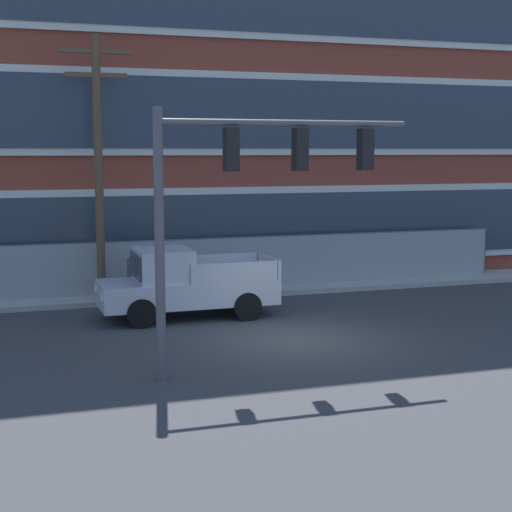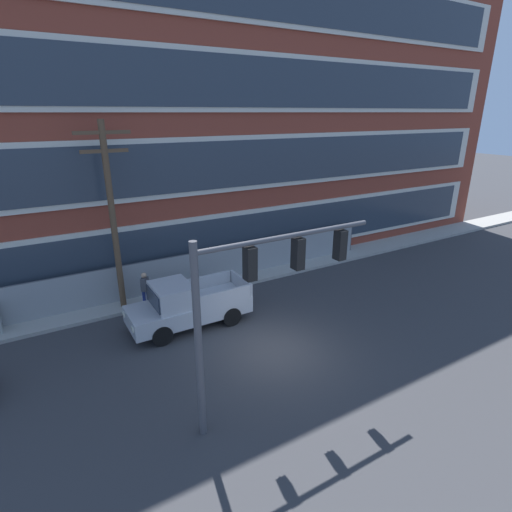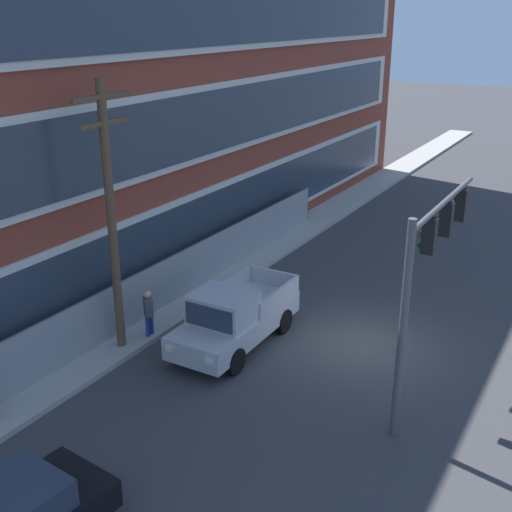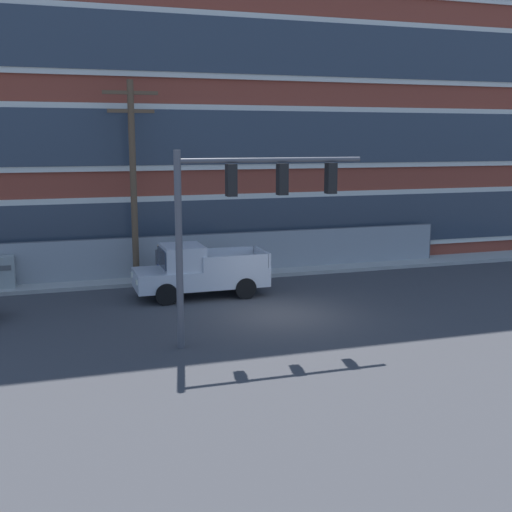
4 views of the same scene
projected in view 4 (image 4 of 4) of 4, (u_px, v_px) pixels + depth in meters
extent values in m
plane|color=#38383A|center=(281.00, 315.00, 21.73)|extent=(160.00, 160.00, 0.00)
cube|color=#9E9B93|center=(229.00, 274.00, 27.94)|extent=(80.00, 1.87, 0.16)
cube|color=brown|center=(288.00, 66.00, 33.11)|extent=(36.21, 9.72, 19.16)
cube|color=beige|center=(324.00, 221.00, 29.84)|extent=(33.31, 0.10, 2.76)
cube|color=#2D3844|center=(324.00, 221.00, 29.78)|extent=(31.87, 0.06, 2.30)
cube|color=beige|center=(325.00, 138.00, 29.15)|extent=(33.31, 0.10, 2.76)
cube|color=#2D3844|center=(326.00, 138.00, 29.09)|extent=(31.87, 0.06, 2.30)
cube|color=beige|center=(327.00, 50.00, 28.46)|extent=(33.31, 0.10, 2.76)
cube|color=#2D3844|center=(328.00, 50.00, 28.40)|extent=(31.87, 0.06, 2.30)
cube|color=gray|center=(204.00, 255.00, 27.72)|extent=(22.48, 0.04, 1.83)
cylinder|color=#4C4C51|center=(430.00, 243.00, 31.08)|extent=(0.06, 0.06, 1.83)
cylinder|color=#4C4C51|center=(203.00, 234.00, 27.55)|extent=(22.48, 0.05, 0.05)
cylinder|color=#4C4C51|center=(179.00, 252.00, 17.83)|extent=(0.20, 0.20, 5.59)
cylinder|color=#4C4C51|center=(272.00, 160.00, 18.20)|extent=(5.48, 0.14, 0.14)
cube|color=black|center=(231.00, 180.00, 17.94)|extent=(0.28, 0.32, 0.90)
cylinder|color=red|center=(229.00, 170.00, 18.06)|extent=(0.04, 0.18, 0.18)
cylinder|color=#503E08|center=(230.00, 180.00, 18.11)|extent=(0.04, 0.18, 0.18)
cylinder|color=#0A4011|center=(230.00, 190.00, 18.16)|extent=(0.04, 0.18, 0.18)
cube|color=black|center=(282.00, 179.00, 18.39)|extent=(0.28, 0.32, 0.90)
cylinder|color=#4B0807|center=(280.00, 169.00, 18.51)|extent=(0.04, 0.18, 0.18)
cylinder|color=#503E08|center=(280.00, 179.00, 18.56)|extent=(0.04, 0.18, 0.18)
cylinder|color=green|center=(280.00, 189.00, 18.61)|extent=(0.04, 0.18, 0.18)
cube|color=black|center=(331.00, 178.00, 18.85)|extent=(0.28, 0.32, 0.90)
cylinder|color=#4B0807|center=(329.00, 168.00, 18.97)|extent=(0.04, 0.18, 0.18)
cylinder|color=gold|center=(328.00, 178.00, 19.02)|extent=(0.04, 0.18, 0.18)
cylinder|color=#0A4011|center=(328.00, 187.00, 19.07)|extent=(0.04, 0.18, 0.18)
cube|color=#B2B5BA|center=(201.00, 277.00, 24.21)|extent=(4.96, 1.96, 0.70)
cube|color=#B2B5BA|center=(182.00, 257.00, 23.85)|extent=(1.49, 1.79, 0.90)
cube|color=#283342|center=(162.00, 258.00, 23.62)|extent=(0.07, 1.59, 0.67)
cube|color=#B2B5BA|center=(236.00, 263.00, 23.58)|extent=(2.48, 0.13, 0.56)
cube|color=#B2B5BA|center=(223.00, 255.00, 25.28)|extent=(2.48, 0.13, 0.56)
cube|color=#B2B5BA|center=(262.00, 257.00, 24.83)|extent=(0.11, 1.86, 0.56)
cylinder|color=black|center=(166.00, 294.00, 22.99)|extent=(0.80, 0.26, 0.80)
cylinder|color=black|center=(158.00, 284.00, 24.65)|extent=(0.80, 0.26, 0.80)
cylinder|color=black|center=(245.00, 288.00, 23.89)|extent=(0.80, 0.26, 0.80)
cylinder|color=black|center=(232.00, 278.00, 25.55)|extent=(0.80, 0.26, 0.80)
cube|color=white|center=(137.00, 282.00, 22.80)|extent=(0.06, 0.24, 0.16)
cube|color=white|center=(132.00, 275.00, 24.07)|extent=(0.06, 0.24, 0.16)
cylinder|color=brown|center=(133.00, 185.00, 25.68)|extent=(0.26, 0.26, 8.16)
cube|color=brown|center=(130.00, 93.00, 25.04)|extent=(2.16, 0.14, 0.14)
cube|color=brown|center=(131.00, 111.00, 25.16)|extent=(1.83, 0.14, 0.14)
cube|color=#939993|center=(5.00, 274.00, 24.97)|extent=(0.75, 0.54, 1.41)
cube|color=#515151|center=(4.00, 268.00, 24.66)|extent=(0.52, 0.02, 0.20)
cylinder|color=navy|center=(159.00, 274.00, 26.28)|extent=(0.14, 0.14, 0.85)
cylinder|color=navy|center=(163.00, 274.00, 26.33)|extent=(0.14, 0.14, 0.85)
cube|color=#4C4C51|center=(160.00, 257.00, 26.17)|extent=(0.44, 0.46, 0.60)
sphere|color=tan|center=(160.00, 246.00, 26.10)|extent=(0.24, 0.24, 0.24)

